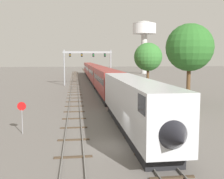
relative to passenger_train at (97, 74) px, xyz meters
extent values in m
plane|color=slate|center=(-2.00, -49.30, -2.61)|extent=(400.00, 400.00, 0.00)
cube|color=slate|center=(-0.72, 10.70, -2.53)|extent=(0.07, 200.00, 0.16)
cube|color=slate|center=(0.72, 10.70, -2.53)|extent=(0.07, 200.00, 0.16)
cube|color=#473828|center=(0.00, -55.30, -2.56)|extent=(2.60, 0.24, 0.10)
cube|color=#473828|center=(0.00, -51.30, -2.56)|extent=(2.60, 0.24, 0.10)
cube|color=#473828|center=(0.00, -47.30, -2.56)|extent=(2.60, 0.24, 0.10)
cube|color=#473828|center=(0.00, -43.30, -2.56)|extent=(2.60, 0.24, 0.10)
cube|color=#473828|center=(0.00, -39.30, -2.56)|extent=(2.60, 0.24, 0.10)
cube|color=#473828|center=(0.00, -35.30, -2.56)|extent=(2.60, 0.24, 0.10)
cube|color=#473828|center=(0.00, -31.30, -2.56)|extent=(2.60, 0.24, 0.10)
cube|color=#473828|center=(0.00, -27.30, -2.56)|extent=(2.60, 0.24, 0.10)
cube|color=#473828|center=(0.00, -23.30, -2.56)|extent=(2.60, 0.24, 0.10)
cube|color=#473828|center=(0.00, -19.30, -2.56)|extent=(2.60, 0.24, 0.10)
cube|color=#473828|center=(0.00, -15.30, -2.56)|extent=(2.60, 0.24, 0.10)
cube|color=#473828|center=(0.00, -11.30, -2.56)|extent=(2.60, 0.24, 0.10)
cube|color=#473828|center=(0.00, -7.30, -2.56)|extent=(2.60, 0.24, 0.10)
cube|color=#473828|center=(0.00, -3.30, -2.56)|extent=(2.60, 0.24, 0.10)
cube|color=#473828|center=(0.00, 0.70, -2.56)|extent=(2.60, 0.24, 0.10)
cube|color=#473828|center=(0.00, 4.70, -2.56)|extent=(2.60, 0.24, 0.10)
cube|color=#473828|center=(0.00, 8.70, -2.56)|extent=(2.60, 0.24, 0.10)
cube|color=#473828|center=(0.00, 12.70, -2.56)|extent=(2.60, 0.24, 0.10)
cube|color=#473828|center=(0.00, 16.70, -2.56)|extent=(2.60, 0.24, 0.10)
cube|color=#473828|center=(0.00, 20.70, -2.56)|extent=(2.60, 0.24, 0.10)
cube|color=#473828|center=(0.00, 24.70, -2.56)|extent=(2.60, 0.24, 0.10)
cube|color=#473828|center=(0.00, 28.70, -2.56)|extent=(2.60, 0.24, 0.10)
cube|color=#473828|center=(0.00, 32.70, -2.56)|extent=(2.60, 0.24, 0.10)
cube|color=#473828|center=(0.00, 36.70, -2.56)|extent=(2.60, 0.24, 0.10)
cube|color=#473828|center=(0.00, 40.70, -2.56)|extent=(2.60, 0.24, 0.10)
cube|color=#473828|center=(0.00, 44.70, -2.56)|extent=(2.60, 0.24, 0.10)
cube|color=#473828|center=(0.00, 48.70, -2.56)|extent=(2.60, 0.24, 0.10)
cube|color=#473828|center=(0.00, 52.70, -2.56)|extent=(2.60, 0.24, 0.10)
cube|color=#473828|center=(0.00, 56.70, -2.56)|extent=(2.60, 0.24, 0.10)
cube|color=#473828|center=(0.00, 60.70, -2.56)|extent=(2.60, 0.24, 0.10)
cube|color=#473828|center=(0.00, 64.70, -2.56)|extent=(2.60, 0.24, 0.10)
cube|color=#473828|center=(0.00, 68.70, -2.56)|extent=(2.60, 0.24, 0.10)
cube|color=#473828|center=(0.00, 72.70, -2.56)|extent=(2.60, 0.24, 0.10)
cube|color=#473828|center=(0.00, 76.70, -2.56)|extent=(2.60, 0.24, 0.10)
cube|color=#473828|center=(0.00, 80.70, -2.56)|extent=(2.60, 0.24, 0.10)
cube|color=#473828|center=(0.00, 84.70, -2.56)|extent=(2.60, 0.24, 0.10)
cube|color=#473828|center=(0.00, 88.70, -2.56)|extent=(2.60, 0.24, 0.10)
cube|color=#473828|center=(0.00, 92.70, -2.56)|extent=(2.60, 0.24, 0.10)
cube|color=#473828|center=(0.00, 96.70, -2.56)|extent=(2.60, 0.24, 0.10)
cube|color=#473828|center=(0.00, 100.70, -2.56)|extent=(2.60, 0.24, 0.10)
cube|color=#473828|center=(0.00, 104.70, -2.56)|extent=(2.60, 0.24, 0.10)
cube|color=#473828|center=(0.00, 108.70, -2.56)|extent=(2.60, 0.24, 0.10)
cube|color=slate|center=(-6.22, -9.30, -2.53)|extent=(0.07, 160.00, 0.16)
cube|color=slate|center=(-4.78, -9.30, -2.53)|extent=(0.07, 160.00, 0.16)
cube|color=#473828|center=(-5.50, -51.30, -2.56)|extent=(2.60, 0.24, 0.10)
cube|color=#473828|center=(-5.50, -47.30, -2.56)|extent=(2.60, 0.24, 0.10)
cube|color=#473828|center=(-5.50, -43.30, -2.56)|extent=(2.60, 0.24, 0.10)
cube|color=#473828|center=(-5.50, -39.30, -2.56)|extent=(2.60, 0.24, 0.10)
cube|color=#473828|center=(-5.50, -35.30, -2.56)|extent=(2.60, 0.24, 0.10)
cube|color=#473828|center=(-5.50, -31.30, -2.56)|extent=(2.60, 0.24, 0.10)
cube|color=#473828|center=(-5.50, -27.30, -2.56)|extent=(2.60, 0.24, 0.10)
cube|color=#473828|center=(-5.50, -23.30, -2.56)|extent=(2.60, 0.24, 0.10)
cube|color=#473828|center=(-5.50, -19.30, -2.56)|extent=(2.60, 0.24, 0.10)
cube|color=#473828|center=(-5.50, -15.30, -2.56)|extent=(2.60, 0.24, 0.10)
cube|color=#473828|center=(-5.50, -11.30, -2.56)|extent=(2.60, 0.24, 0.10)
cube|color=#473828|center=(-5.50, -7.30, -2.56)|extent=(2.60, 0.24, 0.10)
cube|color=#473828|center=(-5.50, -3.30, -2.56)|extent=(2.60, 0.24, 0.10)
cube|color=#473828|center=(-5.50, 0.70, -2.56)|extent=(2.60, 0.24, 0.10)
cube|color=#473828|center=(-5.50, 4.70, -2.56)|extent=(2.60, 0.24, 0.10)
cube|color=#473828|center=(-5.50, 8.70, -2.56)|extent=(2.60, 0.24, 0.10)
cube|color=#473828|center=(-5.50, 12.70, -2.56)|extent=(2.60, 0.24, 0.10)
cube|color=#473828|center=(-5.50, 16.70, -2.56)|extent=(2.60, 0.24, 0.10)
cube|color=#473828|center=(-5.50, 20.70, -2.56)|extent=(2.60, 0.24, 0.10)
cube|color=#473828|center=(-5.50, 24.70, -2.56)|extent=(2.60, 0.24, 0.10)
cube|color=#473828|center=(-5.50, 28.70, -2.56)|extent=(2.60, 0.24, 0.10)
cube|color=#473828|center=(-5.50, 32.70, -2.56)|extent=(2.60, 0.24, 0.10)
cube|color=#473828|center=(-5.50, 36.70, -2.56)|extent=(2.60, 0.24, 0.10)
cube|color=#473828|center=(-5.50, 40.70, -2.56)|extent=(2.60, 0.24, 0.10)
cube|color=#473828|center=(-5.50, 44.70, -2.56)|extent=(2.60, 0.24, 0.10)
cube|color=#473828|center=(-5.50, 48.70, -2.56)|extent=(2.60, 0.24, 0.10)
cube|color=#473828|center=(-5.50, 52.70, -2.56)|extent=(2.60, 0.24, 0.10)
cube|color=#473828|center=(-5.50, 56.70, -2.56)|extent=(2.60, 0.24, 0.10)
cube|color=#473828|center=(-5.50, 60.70, -2.56)|extent=(2.60, 0.24, 0.10)
cube|color=#473828|center=(-5.50, 64.70, -2.56)|extent=(2.60, 0.24, 0.10)
cube|color=#473828|center=(-5.50, 68.70, -2.56)|extent=(2.60, 0.24, 0.10)
cube|color=silver|center=(0.00, -44.74, 0.29)|extent=(3.00, 21.12, 3.80)
cone|color=black|center=(0.00, -55.50, -0.11)|extent=(2.88, 2.60, 2.88)
cube|color=black|center=(0.00, -54.10, 1.43)|extent=(3.04, 1.80, 1.10)
cube|color=black|center=(0.00, -44.74, -2.11)|extent=(2.52, 19.01, 1.00)
cube|color=maroon|center=(0.00, -22.62, 0.29)|extent=(3.00, 21.12, 3.80)
cube|color=black|center=(0.00, -22.62, 0.69)|extent=(3.04, 19.43, 0.90)
cube|color=black|center=(0.00, -22.62, -2.11)|extent=(2.52, 19.01, 1.00)
cube|color=maroon|center=(0.00, -0.50, 0.29)|extent=(3.00, 21.12, 3.80)
cube|color=black|center=(0.00, -0.50, 0.69)|extent=(3.04, 19.43, 0.90)
cube|color=black|center=(0.00, -0.50, -2.11)|extent=(2.52, 19.01, 1.00)
cube|color=maroon|center=(0.00, 21.62, 0.29)|extent=(3.00, 21.12, 3.80)
cube|color=black|center=(0.00, 21.62, 0.69)|extent=(3.04, 19.43, 0.90)
cube|color=black|center=(0.00, 21.62, -2.11)|extent=(2.52, 19.01, 1.00)
cube|color=maroon|center=(0.00, 43.74, 0.29)|extent=(3.00, 21.12, 3.80)
cube|color=black|center=(0.00, 43.74, 0.69)|extent=(3.04, 19.43, 0.90)
cube|color=black|center=(0.00, 43.74, -2.11)|extent=(2.52, 19.01, 1.00)
cylinder|color=#999BA0|center=(-8.00, -0.64, 1.77)|extent=(0.36, 0.36, 8.76)
cylinder|color=#999BA0|center=(3.50, -0.64, 1.77)|extent=(0.36, 0.36, 8.76)
cube|color=#999BA0|center=(-2.25, -0.64, 5.55)|extent=(12.10, 0.36, 0.50)
cube|color=black|center=(-6.56, -0.59, 4.85)|extent=(0.44, 0.32, 0.90)
sphere|color=yellow|center=(-6.56, -0.78, 4.85)|extent=(0.28, 0.28, 0.28)
cube|color=black|center=(-3.69, -0.59, 4.85)|extent=(0.44, 0.32, 0.90)
sphere|color=yellow|center=(-3.69, -0.78, 4.85)|extent=(0.28, 0.28, 0.28)
cube|color=black|center=(-0.81, -0.59, 4.85)|extent=(0.44, 0.32, 0.90)
sphere|color=green|center=(-0.81, -0.78, 4.85)|extent=(0.28, 0.28, 0.28)
cube|color=black|center=(2.06, -0.59, 4.85)|extent=(0.44, 0.32, 0.90)
sphere|color=green|center=(2.06, -0.78, 4.85)|extent=(0.28, 0.28, 0.28)
cylinder|color=beige|center=(24.43, 48.39, 5.97)|extent=(2.60, 2.60, 17.15)
cylinder|color=white|center=(24.43, 48.39, 16.75)|extent=(9.97, 9.97, 4.41)
cone|color=white|center=(24.43, 48.39, 19.56)|extent=(10.17, 10.17, 1.20)
cylinder|color=gray|center=(-10.00, -44.77, -1.51)|extent=(0.08, 0.08, 2.20)
cylinder|color=red|center=(-10.00, -44.79, -0.11)|extent=(0.76, 0.03, 0.76)
cylinder|color=brown|center=(10.86, -31.72, 0.32)|extent=(0.56, 0.56, 5.85)
sphere|color=#2D6B28|center=(10.86, -31.72, 5.61)|extent=(6.75, 6.75, 6.75)
cylinder|color=brown|center=(10.35, -11.05, -0.18)|extent=(0.56, 0.56, 4.85)
sphere|color=#387A33|center=(10.35, -11.05, 4.38)|extent=(6.10, 6.10, 6.10)
camera|label=1|loc=(-5.26, -69.45, 4.08)|focal=44.18mm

